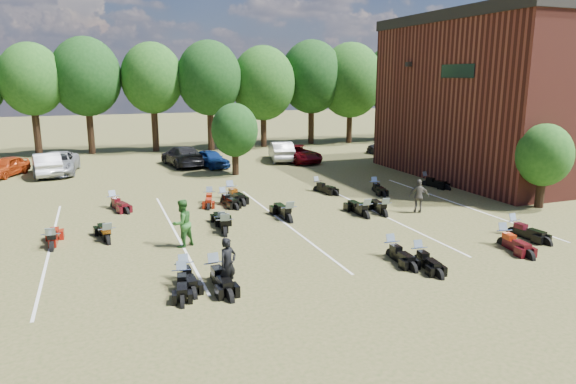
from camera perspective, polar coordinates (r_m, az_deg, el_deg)
name	(u,v)px	position (r m, az deg, el deg)	size (l,w,h in m)	color
ground	(372,233)	(22.71, 9.28, -4.57)	(160.00, 160.00, 0.00)	brown
car_0	(6,167)	(40.08, -28.85, 2.49)	(1.58, 3.92, 1.33)	#992E0D
car_1	(47,164)	(39.07, -25.23, 2.82)	(1.68, 4.83, 1.59)	silver
car_2	(57,163)	(39.37, -24.26, 2.93)	(2.53, 5.48, 1.52)	gray
car_3	(182,156)	(40.11, -11.67, 3.95)	(2.13, 5.23, 1.52)	black
car_4	(211,159)	(39.09, -8.56, 3.68)	(1.53, 3.80, 1.29)	navy
car_5	(281,151)	(41.74, -0.77, 4.57)	(1.65, 4.74, 1.56)	#ACABA7
car_6	(299,154)	(41.02, 1.24, 4.26)	(2.20, 4.78, 1.33)	#52040A
car_7	(390,147)	(45.65, 11.29, 4.89)	(1.89, 4.66, 1.35)	#343338
person_black	(228,264)	(16.54, -6.68, -7.97)	(0.63, 0.41, 1.72)	black
person_green	(182,223)	(20.90, -11.68, -3.42)	(0.94, 0.73, 1.93)	#2A6325
person_grey	(419,196)	(26.41, 14.34, -0.46)	(0.99, 0.41, 1.69)	#524E46
motorcycle_0	(182,286)	(17.35, -11.67, -10.20)	(0.65, 2.03, 1.13)	black
motorcycle_1	(185,279)	(17.90, -11.43, -9.46)	(0.67, 2.10, 1.17)	black
motorcycle_2	(215,280)	(17.62, -8.14, -9.70)	(0.73, 2.31, 1.29)	black
motorcycle_3	(418,262)	(19.62, 14.27, -7.60)	(0.66, 2.07, 1.15)	black
motorcycle_4	(391,256)	(20.02, 11.37, -7.04)	(0.68, 2.15, 1.20)	black
motorcycle_5	(513,234)	(24.37, 23.72, -4.30)	(0.71, 2.23, 1.24)	black
motorcycle_6	(503,245)	(22.67, 22.75, -5.45)	(0.72, 2.26, 1.26)	#41090F
motorcycle_7	(52,250)	(22.40, -24.72, -5.84)	(0.74, 2.32, 1.29)	maroon
motorcycle_8	(108,243)	(22.40, -19.36, -5.38)	(0.71, 2.23, 1.24)	black
motorcycle_9	(225,235)	(22.36, -6.98, -4.77)	(0.79, 2.48, 1.38)	black
motorcycle_10	(221,228)	(23.34, -7.41, -4.03)	(0.64, 2.01, 1.12)	black
motorcycle_11	(289,222)	(24.21, 0.12, -3.31)	(0.80, 2.50, 1.39)	black
motorcycle_12	(366,218)	(25.14, 8.62, -2.85)	(0.77, 2.42, 1.35)	black
motorcycle_13	(384,216)	(25.60, 10.66, -2.64)	(0.74, 2.33, 1.30)	black
motorcycle_14	(114,207)	(28.30, -18.78, -1.64)	(0.71, 2.22, 1.24)	#3F090F
motorcycle_15	(210,202)	(28.23, -8.70, -1.13)	(0.67, 2.10, 1.17)	maroon
motorcycle_16	(223,203)	(27.92, -7.18, -1.24)	(0.69, 2.16, 1.20)	black
motorcycle_17	(231,198)	(28.97, -6.37, -0.70)	(0.79, 2.49, 1.39)	black
motorcycle_18	(317,191)	(30.74, 3.25, 0.13)	(0.68, 2.13, 1.19)	black
motorcycle_19	(374,191)	(31.08, 9.56, 0.11)	(0.66, 2.08, 1.16)	black
motorcycle_20	(425,185)	(33.35, 15.03, 0.71)	(0.69, 2.17, 1.21)	black
tree_line	(207,81)	(48.78, -8.99, 12.11)	(56.00, 6.00, 9.79)	black
young_tree_near_building	(544,155)	(29.40, 26.59, 3.68)	(2.80, 2.80, 4.16)	black
young_tree_midfield	(235,130)	(35.58, -5.94, 6.85)	(3.20, 3.20, 4.70)	black
parking_lines	(283,222)	(24.10, -0.51, -3.37)	(20.10, 14.00, 0.01)	silver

